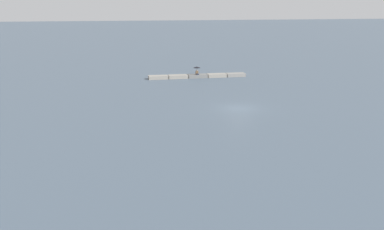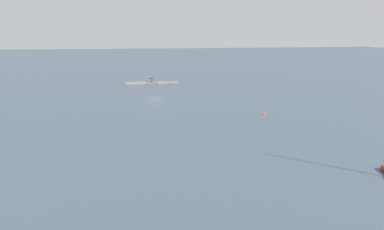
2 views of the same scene
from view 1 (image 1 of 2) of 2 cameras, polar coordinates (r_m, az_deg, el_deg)
The scene contains 4 objects.
ground_plane at distance 50.25m, azimuth 5.86°, elevation 0.84°, with size 500.00×500.00×0.00m, color #475666.
seawall_pier at distance 70.39m, azimuth 0.68°, elevation 4.85°, with size 15.00×1.49×0.53m.
person_seated_brown_left at distance 70.08m, azimuth 0.64°, elevation 5.24°, with size 0.43×0.63×0.73m.
umbrella_open_black at distance 70.10m, azimuth 0.61°, elevation 5.94°, with size 1.13×1.13×1.25m.
Camera 1 is at (14.88, 46.67, 11.18)m, focal length 43.05 mm.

